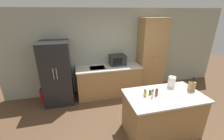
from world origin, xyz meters
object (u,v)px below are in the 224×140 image
at_px(knife_block, 192,86).
at_px(spice_bottle_green_herb, 157,92).
at_px(spice_bottle_pale_salt, 145,94).
at_px(refrigerator, 57,73).
at_px(fire_extinguisher, 42,96).
at_px(kettle, 172,82).
at_px(microwave, 118,60).
at_px(spice_bottle_tall_dark, 150,92).
at_px(spice_bottle_amber_oil, 153,94).
at_px(spice_bottle_short_red, 145,92).
at_px(pantry_cabinet, 151,56).

xyz_separation_m(knife_block, spice_bottle_green_herb, (-0.81, 0.01, -0.04)).
distance_m(spice_bottle_green_herb, spice_bottle_pale_salt, 0.23).
distance_m(refrigerator, fire_extinguisher, 0.86).
distance_m(spice_bottle_pale_salt, kettle, 0.78).
relative_size(refrigerator, microwave, 3.71).
distance_m(spice_bottle_tall_dark, kettle, 0.64).
distance_m(spice_bottle_amber_oil, kettle, 0.69).
distance_m(knife_block, spice_bottle_pale_salt, 1.04).
bearing_deg(refrigerator, spice_bottle_tall_dark, -41.85).
bearing_deg(microwave, spice_bottle_short_red, -89.01).
bearing_deg(spice_bottle_green_herb, refrigerator, 138.55).
distance_m(refrigerator, spice_bottle_pale_salt, 2.54).
distance_m(knife_block, spice_bottle_amber_oil, 0.92).
distance_m(microwave, fire_extinguisher, 2.48).
xyz_separation_m(spice_bottle_amber_oil, kettle, (0.62, 0.30, 0.04)).
xyz_separation_m(pantry_cabinet, spice_bottle_amber_oil, (-0.97, -1.95, -0.15)).
distance_m(pantry_cabinet, spice_bottle_amber_oil, 2.18).
xyz_separation_m(spice_bottle_short_red, spice_bottle_pale_salt, (-0.02, -0.07, 0.00)).
bearing_deg(spice_bottle_green_herb, kettle, 26.81).
distance_m(spice_bottle_short_red, spice_bottle_amber_oil, 0.16).
height_order(refrigerator, spice_bottle_green_herb, refrigerator).
xyz_separation_m(microwave, spice_bottle_green_herb, (0.24, -1.97, -0.09)).
xyz_separation_m(knife_block, kettle, (-0.30, 0.27, 0.01)).
bearing_deg(microwave, refrigerator, -174.84).
bearing_deg(spice_bottle_tall_dark, spice_bottle_amber_oil, -95.66).
height_order(spice_bottle_short_red, fire_extinguisher, spice_bottle_short_red).
bearing_deg(spice_bottle_amber_oil, pantry_cabinet, 63.60).
height_order(spice_bottle_short_red, kettle, kettle).
height_order(refrigerator, fire_extinguisher, refrigerator).
relative_size(spice_bottle_green_herb, fire_extinguisher, 0.34).
xyz_separation_m(microwave, spice_bottle_tall_dark, (0.14, -1.90, -0.10)).
bearing_deg(refrigerator, spice_bottle_green_herb, -41.45).
relative_size(knife_block, spice_bottle_tall_dark, 2.53).
height_order(pantry_cabinet, fire_extinguisher, pantry_cabinet).
distance_m(pantry_cabinet, knife_block, 1.92).
distance_m(pantry_cabinet, spice_bottle_tall_dark, 2.08).
height_order(knife_block, spice_bottle_amber_oil, knife_block).
relative_size(spice_bottle_tall_dark, spice_bottle_green_herb, 0.82).
bearing_deg(pantry_cabinet, spice_bottle_amber_oil, -116.40).
relative_size(knife_block, spice_bottle_amber_oil, 1.81).
bearing_deg(spice_bottle_green_herb, fire_extinguisher, 143.72).
distance_m(refrigerator, microwave, 1.82).
distance_m(knife_block, kettle, 0.40).
relative_size(microwave, spice_bottle_short_red, 4.07).
xyz_separation_m(spice_bottle_tall_dark, spice_bottle_short_red, (-0.11, 0.02, -0.00)).
distance_m(spice_bottle_green_herb, fire_extinguisher, 3.26).
bearing_deg(spice_bottle_short_red, spice_bottle_pale_salt, -110.56).
xyz_separation_m(kettle, fire_extinguisher, (-3.06, 1.61, -0.85)).
bearing_deg(spice_bottle_pale_salt, fire_extinguisher, 141.36).
relative_size(pantry_cabinet, spice_bottle_amber_oil, 13.48).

